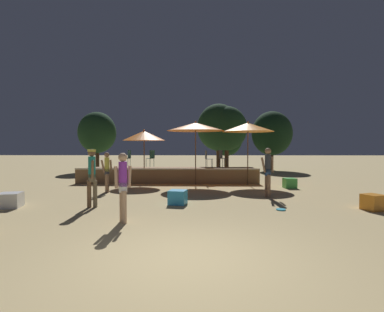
{
  "coord_description": "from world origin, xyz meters",
  "views": [
    {
      "loc": [
        0.23,
        -4.99,
        1.89
      ],
      "look_at": [
        0.0,
        6.21,
        1.54
      ],
      "focal_mm": 28.0,
      "sensor_mm": 36.0,
      "label": 1
    }
  ],
  "objects_px": {
    "cube_seat_0": "(373,202)",
    "bistro_chair_2": "(128,157)",
    "cube_seat_1": "(178,197)",
    "bistro_chair_1": "(151,157)",
    "frisbee_disc": "(281,210)",
    "bistro_chair_3": "(222,157)",
    "background_tree_2": "(272,133)",
    "patio_umbrella_0": "(144,136)",
    "cube_seat_2": "(10,200)",
    "person_2": "(123,185)",
    "cube_seat_3": "(290,183)",
    "background_tree_1": "(226,139)",
    "person_3": "(268,170)",
    "person_4": "(107,171)",
    "patio_umbrella_2": "(248,127)",
    "person_0": "(92,174)",
    "background_tree_3": "(97,133)",
    "background_tree_4": "(227,129)",
    "patio_umbrella_1": "(196,127)",
    "background_tree_0": "(218,127)",
    "bistro_chair_0": "(207,157)"
  },
  "relations": [
    {
      "from": "person_2",
      "to": "person_3",
      "type": "height_order",
      "value": "person_3"
    },
    {
      "from": "bistro_chair_2",
      "to": "background_tree_0",
      "type": "distance_m",
      "value": 7.07
    },
    {
      "from": "bistro_chair_2",
      "to": "bistro_chair_3",
      "type": "height_order",
      "value": "same"
    },
    {
      "from": "cube_seat_2",
      "to": "background_tree_0",
      "type": "height_order",
      "value": "background_tree_0"
    },
    {
      "from": "patio_umbrella_1",
      "to": "cube_seat_3",
      "type": "bearing_deg",
      "value": -14.71
    },
    {
      "from": "person_4",
      "to": "frisbee_disc",
      "type": "height_order",
      "value": "person_4"
    },
    {
      "from": "frisbee_disc",
      "to": "background_tree_0",
      "type": "relative_size",
      "value": 0.06
    },
    {
      "from": "bistro_chair_1",
      "to": "bistro_chair_3",
      "type": "relative_size",
      "value": 1.0
    },
    {
      "from": "cube_seat_1",
      "to": "background_tree_1",
      "type": "height_order",
      "value": "background_tree_1"
    },
    {
      "from": "patio_umbrella_0",
      "to": "patio_umbrella_2",
      "type": "bearing_deg",
      "value": -3.24
    },
    {
      "from": "cube_seat_3",
      "to": "background_tree_0",
      "type": "distance_m",
      "value": 8.08
    },
    {
      "from": "person_2",
      "to": "cube_seat_1",
      "type": "bearing_deg",
      "value": 124.09
    },
    {
      "from": "cube_seat_1",
      "to": "person_4",
      "type": "height_order",
      "value": "person_4"
    },
    {
      "from": "person_0",
      "to": "person_2",
      "type": "height_order",
      "value": "person_0"
    },
    {
      "from": "bistro_chair_1",
      "to": "frisbee_disc",
      "type": "xyz_separation_m",
      "value": [
        5.02,
        -7.37,
        -1.32
      ]
    },
    {
      "from": "bistro_chair_2",
      "to": "bistro_chair_3",
      "type": "relative_size",
      "value": 1.0
    },
    {
      "from": "background_tree_3",
      "to": "patio_umbrella_1",
      "type": "bearing_deg",
      "value": -46.63
    },
    {
      "from": "cube_seat_2",
      "to": "person_2",
      "type": "distance_m",
      "value": 4.4
    },
    {
      "from": "cube_seat_0",
      "to": "cube_seat_3",
      "type": "bearing_deg",
      "value": 101.92
    },
    {
      "from": "patio_umbrella_0",
      "to": "patio_umbrella_2",
      "type": "xyz_separation_m",
      "value": [
        5.22,
        -0.3,
        0.4
      ]
    },
    {
      "from": "cube_seat_2",
      "to": "person_3",
      "type": "relative_size",
      "value": 0.41
    },
    {
      "from": "cube_seat_0",
      "to": "bistro_chair_2",
      "type": "xyz_separation_m",
      "value": [
        -9.04,
        7.39,
        1.11
      ]
    },
    {
      "from": "person_0",
      "to": "person_3",
      "type": "relative_size",
      "value": 0.99
    },
    {
      "from": "patio_umbrella_0",
      "to": "person_4",
      "type": "relative_size",
      "value": 1.68
    },
    {
      "from": "background_tree_3",
      "to": "background_tree_4",
      "type": "height_order",
      "value": "background_tree_4"
    },
    {
      "from": "patio_umbrella_0",
      "to": "bistro_chair_3",
      "type": "height_order",
      "value": "patio_umbrella_0"
    },
    {
      "from": "person_0",
      "to": "frisbee_disc",
      "type": "xyz_separation_m",
      "value": [
        5.75,
        -0.28,
        -1.02
      ]
    },
    {
      "from": "patio_umbrella_0",
      "to": "background_tree_2",
      "type": "xyz_separation_m",
      "value": [
        8.67,
        8.91,
        0.5
      ]
    },
    {
      "from": "cube_seat_2",
      "to": "background_tree_0",
      "type": "bearing_deg",
      "value": 57.98
    },
    {
      "from": "bistro_chair_3",
      "to": "background_tree_4",
      "type": "relative_size",
      "value": 0.19
    },
    {
      "from": "background_tree_2",
      "to": "person_3",
      "type": "bearing_deg",
      "value": -104.38
    },
    {
      "from": "cube_seat_1",
      "to": "bistro_chair_1",
      "type": "bearing_deg",
      "value": 106.22
    },
    {
      "from": "person_3",
      "to": "person_4",
      "type": "xyz_separation_m",
      "value": [
        -6.38,
        1.12,
        -0.14
      ]
    },
    {
      "from": "background_tree_0",
      "to": "person_4",
      "type": "bearing_deg",
      "value": -121.74
    },
    {
      "from": "patio_umbrella_2",
      "to": "cube_seat_1",
      "type": "relative_size",
      "value": 4.95
    },
    {
      "from": "bistro_chair_2",
      "to": "background_tree_1",
      "type": "bearing_deg",
      "value": 111.3
    },
    {
      "from": "person_3",
      "to": "bistro_chair_1",
      "type": "xyz_separation_m",
      "value": [
        -5.16,
        5.07,
        0.32
      ]
    },
    {
      "from": "bistro_chair_0",
      "to": "bistro_chair_3",
      "type": "relative_size",
      "value": 1.0
    },
    {
      "from": "patio_umbrella_2",
      "to": "frisbee_disc",
      "type": "height_order",
      "value": "patio_umbrella_2"
    },
    {
      "from": "bistro_chair_1",
      "to": "patio_umbrella_0",
      "type": "bearing_deg",
      "value": 26.04
    },
    {
      "from": "cube_seat_3",
      "to": "background_tree_1",
      "type": "relative_size",
      "value": 0.13
    },
    {
      "from": "frisbee_disc",
      "to": "background_tree_1",
      "type": "bearing_deg",
      "value": 89.74
    },
    {
      "from": "person_3",
      "to": "background_tree_1",
      "type": "distance_m",
      "value": 15.74
    },
    {
      "from": "bistro_chair_2",
      "to": "bistro_chair_3",
      "type": "bearing_deg",
      "value": 52.26
    },
    {
      "from": "background_tree_2",
      "to": "cube_seat_2",
      "type": "bearing_deg",
      "value": -128.05
    },
    {
      "from": "cube_seat_1",
      "to": "person_0",
      "type": "distance_m",
      "value": 2.8
    },
    {
      "from": "bistro_chair_1",
      "to": "background_tree_1",
      "type": "relative_size",
      "value": 0.22
    },
    {
      "from": "cube_seat_1",
      "to": "frisbee_disc",
      "type": "xyz_separation_m",
      "value": [
        3.13,
        -0.85,
        -0.21
      ]
    },
    {
      "from": "bistro_chair_3",
      "to": "background_tree_2",
      "type": "distance_m",
      "value": 9.22
    },
    {
      "from": "patio_umbrella_2",
      "to": "background_tree_4",
      "type": "bearing_deg",
      "value": 95.4
    }
  ]
}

